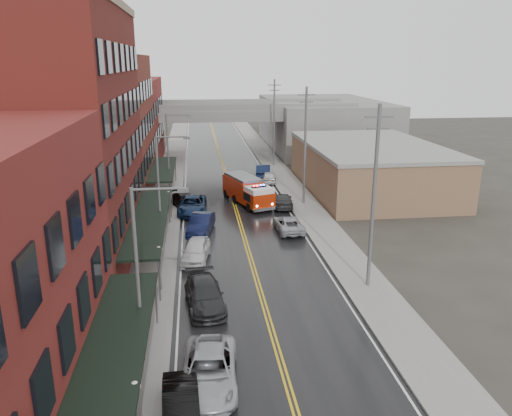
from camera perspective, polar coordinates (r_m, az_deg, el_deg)
road at (r=46.66m, az=-1.91°, el=-1.53°), size 11.00×160.00×0.02m
sidewalk_left at (r=46.60m, az=-10.89°, el=-1.76°), size 3.00×160.00×0.15m
sidewalk_right at (r=47.80m, az=6.84°, el=-1.11°), size 3.00×160.00×0.15m
curb_left at (r=46.51m, az=-8.86°, el=-1.70°), size 0.30×160.00×0.15m
curb_right at (r=47.44m, az=4.90°, el=-1.19°), size 0.30×160.00×0.15m
brick_building_b at (r=38.75m, az=-21.20°, el=7.31°), size 9.00×20.00×18.00m
brick_building_c at (r=55.92m, az=-16.87°, el=8.68°), size 9.00×15.00×15.00m
brick_building_far at (r=73.29m, az=-14.57°, el=9.39°), size 9.00×20.00×12.00m
tan_building at (r=58.95m, az=12.88°, el=4.41°), size 14.00×22.00×5.00m
right_far_block at (r=87.61m, az=7.59°, el=9.54°), size 18.00×30.00×8.00m
awning_0 at (r=21.81m, az=-16.07°, el=-15.98°), size 2.60×16.00×3.09m
awning_1 at (r=39.09m, az=-12.01°, el=-0.92°), size 2.60×18.00×3.09m
awning_2 at (r=55.99m, az=-10.61°, el=4.42°), size 2.60×13.00×3.09m
globe_lamp_0 at (r=20.41m, az=-13.55°, el=-20.60°), size 0.44×0.44×3.12m
globe_lamp_1 at (r=32.64m, az=-10.99°, el=-5.66°), size 0.44×0.44×3.12m
globe_lamp_2 at (r=45.90m, az=-9.92°, el=0.92°), size 0.44×0.44×3.12m
street_lamp_0 at (r=24.20m, az=-12.88°, el=-6.48°), size 2.64×0.22×9.00m
street_lamp_1 at (r=39.39m, az=-10.72°, el=2.61°), size 2.64×0.22×9.00m
street_lamp_2 at (r=55.04m, az=-9.77°, el=6.59°), size 2.64×0.22×9.00m
utility_pole_0 at (r=32.27m, az=13.31°, el=1.42°), size 1.80×0.24×12.00m
utility_pole_1 at (r=51.08m, az=5.64°, el=7.26°), size 1.80×0.24×12.00m
utility_pole_2 at (r=70.54m, az=2.08°, el=9.89°), size 1.80×0.24×12.00m
overpass at (r=76.75m, az=-4.16°, el=10.16°), size 40.00×10.00×7.50m
fire_truck at (r=51.70m, az=-0.94°, el=2.05°), size 4.99×8.13×2.83m
parked_car_left_1 at (r=22.43m, az=-8.57°, el=-21.56°), size 1.72×4.38×1.42m
parked_car_left_2 at (r=24.24m, az=-5.38°, el=-17.98°), size 2.93×5.74×1.55m
parked_car_left_3 at (r=30.92m, az=-5.90°, el=-9.85°), size 2.70×5.55×1.55m
parked_car_left_4 at (r=37.70m, az=-6.91°, el=-4.86°), size 2.60×4.90×1.59m
parked_car_left_5 at (r=43.58m, az=-6.31°, el=-1.82°), size 2.72×5.25×1.65m
parked_car_left_6 at (r=49.32m, az=-7.30°, el=0.33°), size 2.97×6.00×1.64m
parked_car_left_7 at (r=50.89m, az=-8.03°, el=0.72°), size 3.55×5.49×1.48m
parked_car_right_0 at (r=43.86m, az=3.72°, el=-1.85°), size 2.35×4.85×1.33m
parked_car_right_1 at (r=51.06m, az=3.07°, el=0.86°), size 2.47×4.96×1.38m
parked_car_right_2 at (r=61.35m, az=1.47°, el=3.57°), size 2.00×4.26×1.41m
parked_car_right_3 at (r=64.05m, az=0.83°, el=4.25°), size 2.49×5.26×1.67m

